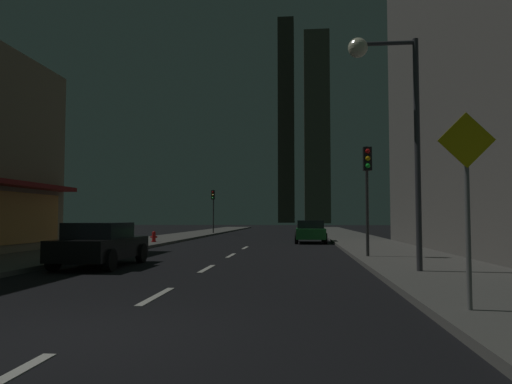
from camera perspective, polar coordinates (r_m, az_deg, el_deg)
ground_plane at (r=38.38m, az=0.97°, el=-5.65°), size 78.00×136.00×0.10m
sidewalk_right at (r=38.48m, az=11.47°, el=-5.39°), size 4.00×76.00×0.15m
sidewalk_left at (r=39.53m, az=-9.24°, el=-5.35°), size 4.00×76.00×0.15m
lane_marking_center at (r=15.01m, az=-6.01°, el=-9.27°), size 0.16×23.00×0.01m
skyscraper_distant_tall at (r=163.85m, az=3.70°, el=8.65°), size 5.51×7.87×70.33m
skyscraper_distant_mid at (r=146.92m, az=7.42°, el=7.84°), size 7.79×6.55×59.25m
car_parked_near at (r=16.31m, az=-18.37°, el=-6.04°), size 1.98×4.24×1.45m
car_parked_far at (r=30.41m, az=6.63°, el=-4.78°), size 1.98×4.24×1.45m
fire_hydrant_far_left at (r=29.18m, az=-12.33°, el=-5.36°), size 0.42×0.30×0.65m
traffic_light_near_right at (r=18.35m, az=13.39°, el=1.88°), size 0.32×0.48×4.20m
traffic_light_far_left at (r=45.91m, az=-5.24°, el=-1.18°), size 0.32×0.48×4.20m
street_lamp_right at (r=13.97m, az=15.59°, el=11.30°), size 1.96×0.56×6.58m
pedestrian_crossing_sign at (r=8.21m, az=24.32°, el=-0.00°), size 0.91×0.08×3.15m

